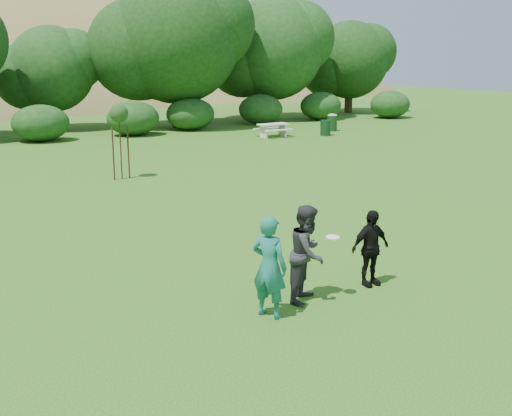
{
  "coord_description": "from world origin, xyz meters",
  "views": [
    {
      "loc": [
        -8.03,
        -9.57,
        4.74
      ],
      "look_at": [
        0.0,
        3.0,
        1.1
      ],
      "focal_mm": 45.0,
      "sensor_mm": 36.0,
      "label": 1
    }
  ],
  "objects_px": {
    "player_teal": "(269,267)",
    "sapling": "(119,116)",
    "trash_can_near": "(325,128)",
    "player_black": "(370,248)",
    "player_grey": "(308,253)",
    "trash_can_lidded": "(332,122)",
    "picnic_table": "(273,128)"
  },
  "relations": [
    {
      "from": "player_teal",
      "to": "picnic_table",
      "type": "distance_m",
      "value": 25.57
    },
    {
      "from": "player_grey",
      "to": "picnic_table",
      "type": "height_order",
      "value": "player_grey"
    },
    {
      "from": "player_black",
      "to": "sapling",
      "type": "distance_m",
      "value": 13.78
    },
    {
      "from": "player_teal",
      "to": "picnic_table",
      "type": "relative_size",
      "value": 1.06
    },
    {
      "from": "player_teal",
      "to": "player_black",
      "type": "relative_size",
      "value": 1.19
    },
    {
      "from": "player_black",
      "to": "trash_can_lidded",
      "type": "xyz_separation_m",
      "value": [
        16.39,
        21.35,
        -0.26
      ]
    },
    {
      "from": "player_grey",
      "to": "picnic_table",
      "type": "distance_m",
      "value": 24.75
    },
    {
      "from": "player_black",
      "to": "picnic_table",
      "type": "height_order",
      "value": "player_black"
    },
    {
      "from": "player_grey",
      "to": "trash_can_near",
      "type": "distance_m",
      "value": 25.51
    },
    {
      "from": "trash_can_near",
      "to": "trash_can_lidded",
      "type": "bearing_deg",
      "value": 41.51
    },
    {
      "from": "player_teal",
      "to": "player_grey",
      "type": "distance_m",
      "value": 1.11
    },
    {
      "from": "player_black",
      "to": "sapling",
      "type": "xyz_separation_m",
      "value": [
        -0.15,
        13.69,
        1.61
      ]
    },
    {
      "from": "player_black",
      "to": "picnic_table",
      "type": "distance_m",
      "value": 23.97
    },
    {
      "from": "sapling",
      "to": "trash_can_lidded",
      "type": "bearing_deg",
      "value": 24.86
    },
    {
      "from": "trash_can_near",
      "to": "sapling",
      "type": "relative_size",
      "value": 0.32
    },
    {
      "from": "player_teal",
      "to": "sapling",
      "type": "bearing_deg",
      "value": -35.42
    },
    {
      "from": "trash_can_near",
      "to": "trash_can_lidded",
      "type": "distance_m",
      "value": 2.39
    },
    {
      "from": "player_teal",
      "to": "player_black",
      "type": "height_order",
      "value": "player_teal"
    },
    {
      "from": "player_teal",
      "to": "trash_can_near",
      "type": "height_order",
      "value": "player_teal"
    },
    {
      "from": "trash_can_near",
      "to": "sapling",
      "type": "bearing_deg",
      "value": -157.6
    },
    {
      "from": "player_grey",
      "to": "picnic_table",
      "type": "relative_size",
      "value": 1.06
    },
    {
      "from": "player_teal",
      "to": "trash_can_lidded",
      "type": "height_order",
      "value": "player_teal"
    },
    {
      "from": "trash_can_lidded",
      "to": "trash_can_near",
      "type": "bearing_deg",
      "value": -138.49
    },
    {
      "from": "player_grey",
      "to": "player_black",
      "type": "bearing_deg",
      "value": -36.75
    },
    {
      "from": "player_black",
      "to": "trash_can_near",
      "type": "distance_m",
      "value": 24.58
    },
    {
      "from": "player_black",
      "to": "player_grey",
      "type": "bearing_deg",
      "value": 179.62
    },
    {
      "from": "player_teal",
      "to": "trash_can_near",
      "type": "distance_m",
      "value": 26.42
    },
    {
      "from": "picnic_table",
      "to": "trash_can_near",
      "type": "bearing_deg",
      "value": -21.64
    },
    {
      "from": "player_teal",
      "to": "trash_can_lidded",
      "type": "relative_size",
      "value": 1.82
    },
    {
      "from": "player_grey",
      "to": "player_black",
      "type": "xyz_separation_m",
      "value": [
        1.58,
        -0.05,
        -0.15
      ]
    },
    {
      "from": "player_teal",
      "to": "sapling",
      "type": "distance_m",
      "value": 14.22
    },
    {
      "from": "player_grey",
      "to": "sapling",
      "type": "relative_size",
      "value": 0.67
    }
  ]
}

